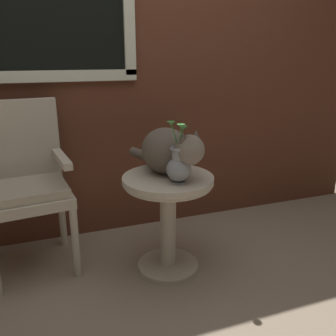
{
  "coord_description": "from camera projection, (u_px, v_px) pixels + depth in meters",
  "views": [
    {
      "loc": [
        -0.55,
        -1.75,
        1.25
      ],
      "look_at": [
        0.11,
        0.06,
        0.64
      ],
      "focal_mm": 38.47,
      "sensor_mm": 36.0,
      "label": 1
    }
  ],
  "objects": [
    {
      "name": "ground_plane",
      "position": [
        154.0,
        276.0,
        2.12
      ],
      "size": [
        6.0,
        6.0,
        0.0
      ],
      "primitive_type": "plane",
      "color": "gray"
    },
    {
      "name": "back_wall",
      "position": [
        117.0,
        45.0,
        2.36
      ],
      "size": [
        4.0,
        0.07,
        2.6
      ],
      "color": "#562D1E",
      "rests_on": "ground_plane"
    },
    {
      "name": "wicker_side_table",
      "position": [
        168.0,
        205.0,
        2.08
      ],
      "size": [
        0.52,
        0.52,
        0.59
      ],
      "color": "#B2A893",
      "rests_on": "ground_plane"
    },
    {
      "name": "wicker_chair",
      "position": [
        24.0,
        178.0,
        2.11
      ],
      "size": [
        0.52,
        0.5,
        1.0
      ],
      "color": "#B2A893",
      "rests_on": "ground_plane"
    },
    {
      "name": "cat",
      "position": [
        169.0,
        151.0,
        2.03
      ],
      "size": [
        0.35,
        0.62,
        0.28
      ],
      "color": "brown",
      "rests_on": "wicker_side_table"
    },
    {
      "name": "pewter_vase_with_ivy",
      "position": [
        179.0,
        165.0,
        1.9
      ],
      "size": [
        0.13,
        0.13,
        0.34
      ],
      "color": "gray",
      "rests_on": "wicker_side_table"
    }
  ]
}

